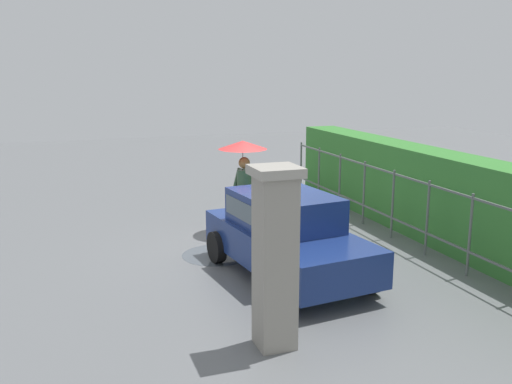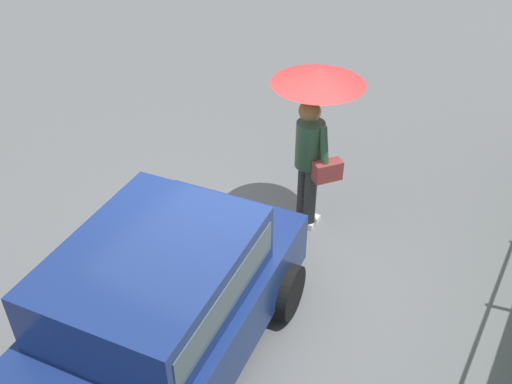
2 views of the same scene
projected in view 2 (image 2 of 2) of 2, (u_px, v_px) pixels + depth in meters
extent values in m
plane|color=slate|center=(243.00, 274.00, 6.72)|extent=(40.00, 40.00, 0.00)
cube|color=navy|center=(152.00, 333.00, 5.27)|extent=(3.87, 2.07, 0.60)
cube|color=navy|center=(154.00, 275.00, 5.03)|extent=(2.06, 1.66, 0.60)
cube|color=#4C5B66|center=(154.00, 273.00, 5.02)|extent=(1.91, 1.66, 0.33)
cylinder|color=black|center=(288.00, 292.00, 6.08)|extent=(0.62, 0.25, 0.60)
cylinder|color=black|center=(151.00, 248.00, 6.64)|extent=(0.62, 0.25, 0.60)
cube|color=red|center=(285.00, 219.00, 6.38)|extent=(0.08, 0.21, 0.16)
cube|color=red|center=(197.00, 195.00, 6.74)|extent=(0.08, 0.21, 0.16)
cylinder|color=#333333|center=(303.00, 190.00, 7.35)|extent=(0.15, 0.15, 0.86)
cylinder|color=#333333|center=(310.00, 198.00, 7.20)|extent=(0.15, 0.15, 0.86)
cube|color=white|center=(306.00, 213.00, 7.60)|extent=(0.26, 0.10, 0.08)
cube|color=white|center=(313.00, 222.00, 7.45)|extent=(0.26, 0.10, 0.08)
cylinder|color=#2D4C33|center=(310.00, 144.00, 6.86)|extent=(0.34, 0.34, 0.58)
sphere|color=#DBAD89|center=(312.00, 112.00, 6.61)|extent=(0.22, 0.22, 0.22)
sphere|color=olive|center=(309.00, 111.00, 6.59)|extent=(0.25, 0.25, 0.25)
cylinder|color=#2D4C33|center=(308.00, 132.00, 7.03)|extent=(0.21, 0.23, 0.56)
cylinder|color=#2D4C33|center=(324.00, 150.00, 6.70)|extent=(0.21, 0.23, 0.56)
cylinder|color=#B2B2B7|center=(316.00, 114.00, 6.75)|extent=(0.02, 0.02, 0.77)
cone|color=red|center=(319.00, 76.00, 6.47)|extent=(1.08, 1.08, 0.18)
cube|color=maroon|center=(327.00, 171.00, 6.84)|extent=(0.37, 0.33, 0.24)
cylinder|color=#4C545B|center=(182.00, 251.00, 7.05)|extent=(1.38, 1.38, 0.00)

